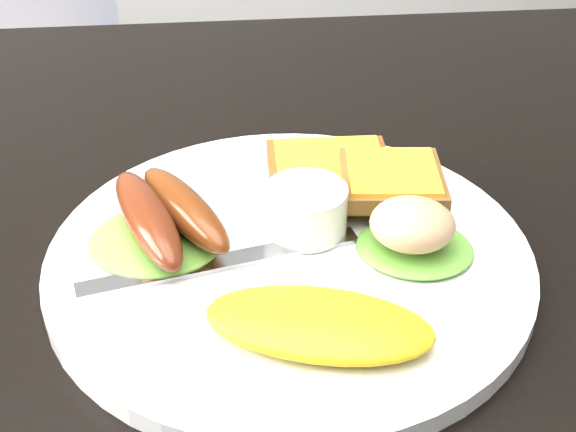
% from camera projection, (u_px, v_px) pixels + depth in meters
% --- Properties ---
extents(dining_table, '(1.20, 0.80, 0.04)m').
position_uv_depth(dining_table, '(176.00, 275.00, 0.53)').
color(dining_table, black).
rests_on(dining_table, ground).
extents(dining_chair, '(0.47, 0.47, 0.05)m').
position_uv_depth(dining_chair, '(0.00, 116.00, 1.31)').
color(dining_chair, tan).
rests_on(dining_chair, ground).
extents(person, '(0.56, 0.45, 1.36)m').
position_uv_depth(person, '(230.00, 61.00, 0.93)').
color(person, navy).
rests_on(person, ground).
extents(plate, '(0.30, 0.30, 0.01)m').
position_uv_depth(plate, '(290.00, 260.00, 0.50)').
color(plate, white).
rests_on(plate, dining_table).
extents(lettuce_left, '(0.09, 0.09, 0.01)m').
position_uv_depth(lettuce_left, '(157.00, 240.00, 0.50)').
color(lettuce_left, '#4C9F2F').
rests_on(lettuce_left, plate).
extents(lettuce_right, '(0.09, 0.08, 0.01)m').
position_uv_depth(lettuce_right, '(415.00, 247.00, 0.49)').
color(lettuce_right, '#5A9F3C').
rests_on(lettuce_right, plate).
extents(omelette, '(0.14, 0.09, 0.02)m').
position_uv_depth(omelette, '(319.00, 324.00, 0.42)').
color(omelette, yellow).
rests_on(omelette, plate).
extents(sausage_a, '(0.06, 0.11, 0.03)m').
position_uv_depth(sausage_a, '(147.00, 218.00, 0.49)').
color(sausage_a, '#63190F').
rests_on(sausage_a, lettuce_left).
extents(sausage_b, '(0.07, 0.10, 0.03)m').
position_uv_depth(sausage_b, '(184.00, 209.00, 0.50)').
color(sausage_b, brown).
rests_on(sausage_b, lettuce_left).
extents(ramekin, '(0.06, 0.06, 0.03)m').
position_uv_depth(ramekin, '(306.00, 209.00, 0.50)').
color(ramekin, white).
rests_on(ramekin, plate).
extents(toast_a, '(0.09, 0.09, 0.01)m').
position_uv_depth(toast_a, '(331.00, 177.00, 0.55)').
color(toast_a, '#8C3915').
rests_on(toast_a, plate).
extents(toast_b, '(0.07, 0.07, 0.01)m').
position_uv_depth(toast_b, '(392.00, 180.00, 0.53)').
color(toast_b, brown).
rests_on(toast_b, toast_a).
extents(potato_salad, '(0.06, 0.06, 0.03)m').
position_uv_depth(potato_salad, '(412.00, 224.00, 0.48)').
color(potato_salad, beige).
rests_on(potato_salad, lettuce_right).
extents(fork, '(0.17, 0.05, 0.00)m').
position_uv_depth(fork, '(222.00, 263.00, 0.48)').
color(fork, '#ADAFB7').
rests_on(fork, plate).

